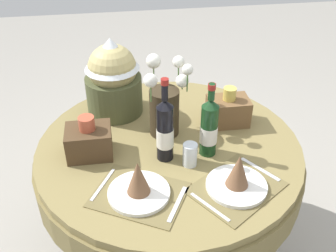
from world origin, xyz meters
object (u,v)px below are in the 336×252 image
(flower_vase, at_px, (165,104))
(gift_tub_back_left, at_px, (113,75))
(place_setting_right, at_px, (237,179))
(wine_bottle_right, at_px, (209,127))
(woven_basket_side_right, at_px, (228,110))
(dining_table, at_px, (169,166))
(woven_basket_side_left, at_px, (89,141))
(tumbler_near_left, at_px, (190,155))
(place_setting_left, at_px, (139,186))
(wine_bottle_left, at_px, (165,130))

(flower_vase, height_order, gift_tub_back_left, gift_tub_back_left)
(place_setting_right, distance_m, wine_bottle_right, 0.26)
(place_setting_right, bearing_deg, woven_basket_side_right, 79.16)
(dining_table, distance_m, woven_basket_side_left, 0.40)
(gift_tub_back_left, height_order, woven_basket_side_left, gift_tub_back_left)
(place_setting_right, relative_size, wine_bottle_right, 1.26)
(wine_bottle_right, bearing_deg, dining_table, 152.55)
(tumbler_near_left, bearing_deg, place_setting_left, -146.36)
(place_setting_right, xyz_separation_m, wine_bottle_left, (-0.25, 0.23, 0.10))
(woven_basket_side_right, bearing_deg, dining_table, -156.42)
(wine_bottle_left, height_order, gift_tub_back_left, gift_tub_back_left)
(flower_vase, xyz_separation_m, wine_bottle_right, (0.16, -0.18, -0.02))
(place_setting_left, distance_m, place_setting_right, 0.38)
(wine_bottle_left, distance_m, woven_basket_side_right, 0.41)
(wine_bottle_left, relative_size, gift_tub_back_left, 0.98)
(wine_bottle_right, xyz_separation_m, woven_basket_side_right, (0.15, 0.21, -0.06))
(wine_bottle_left, bearing_deg, woven_basket_side_left, 167.21)
(place_setting_right, xyz_separation_m, gift_tub_back_left, (-0.44, 0.64, 0.16))
(flower_vase, relative_size, gift_tub_back_left, 0.91)
(place_setting_left, relative_size, wine_bottle_right, 1.24)
(place_setting_right, xyz_separation_m, wine_bottle_right, (-0.06, 0.24, 0.09))
(dining_table, height_order, woven_basket_side_right, woven_basket_side_right)
(dining_table, height_order, flower_vase, flower_vase)
(wine_bottle_left, height_order, wine_bottle_right, wine_bottle_left)
(tumbler_near_left, distance_m, woven_basket_side_left, 0.43)
(gift_tub_back_left, bearing_deg, woven_basket_side_left, -110.08)
(wine_bottle_left, bearing_deg, tumbler_near_left, -32.44)
(place_setting_right, distance_m, woven_basket_side_left, 0.64)
(flower_vase, distance_m, woven_basket_side_left, 0.37)
(gift_tub_back_left, distance_m, woven_basket_side_left, 0.38)
(flower_vase, bearing_deg, dining_table, -87.83)
(woven_basket_side_left, bearing_deg, flower_vase, 19.08)
(place_setting_right, bearing_deg, dining_table, 124.55)
(place_setting_left, bearing_deg, tumbler_near_left, 33.64)
(place_setting_right, relative_size, wine_bottle_left, 1.12)
(dining_table, height_order, wine_bottle_right, wine_bottle_right)
(place_setting_left, distance_m, woven_basket_side_left, 0.34)
(gift_tub_back_left, xyz_separation_m, woven_basket_side_right, (0.53, -0.19, -0.13))
(wine_bottle_right, bearing_deg, place_setting_right, -75.48)
(gift_tub_back_left, bearing_deg, woven_basket_side_right, -19.40)
(tumbler_near_left, bearing_deg, dining_table, 113.70)
(dining_table, xyz_separation_m, woven_basket_side_right, (0.30, 0.13, 0.20))
(gift_tub_back_left, relative_size, woven_basket_side_left, 2.03)
(dining_table, height_order, place_setting_left, place_setting_left)
(wine_bottle_left, xyz_separation_m, woven_basket_side_left, (-0.32, 0.07, -0.07))
(wine_bottle_right, bearing_deg, tumbler_near_left, -143.92)
(tumbler_near_left, relative_size, woven_basket_side_left, 0.54)
(gift_tub_back_left, bearing_deg, flower_vase, -44.47)
(flower_vase, height_order, woven_basket_side_left, flower_vase)
(woven_basket_side_right, bearing_deg, place_setting_left, -137.13)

